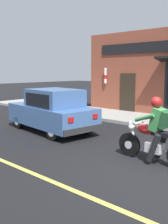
# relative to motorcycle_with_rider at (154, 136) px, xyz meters

# --- Properties ---
(ground_plane) EXTENTS (80.00, 80.00, 0.00)m
(ground_plane) POSITION_rel_motorcycle_with_rider_xyz_m (-0.59, -0.37, -0.68)
(ground_plane) COLOR black
(sidewalk_curb) EXTENTS (2.60, 22.00, 0.14)m
(sidewalk_curb) POSITION_rel_motorcycle_with_rider_xyz_m (4.68, 2.63, -0.61)
(sidewalk_curb) COLOR #9E9B93
(sidewalk_curb) RESTS_ON ground
(lane_stripe) EXTENTS (0.12, 19.80, 0.01)m
(lane_stripe) POSITION_rel_motorcycle_with_rider_xyz_m (-2.39, 2.63, -0.67)
(lane_stripe) COLOR #D1C64C
(lane_stripe) RESTS_ON ground
(motorcycle_with_rider) EXTENTS (0.59, 2.02, 1.62)m
(motorcycle_with_rider) POSITION_rel_motorcycle_with_rider_xyz_m (0.00, 0.00, 0.00)
(motorcycle_with_rider) COLOR black
(motorcycle_with_rider) RESTS_ON ground
(car_hatchback) EXTENTS (2.11, 3.96, 1.57)m
(car_hatchback) POSITION_rel_motorcycle_with_rider_xyz_m (0.62, 4.42, 0.09)
(car_hatchback) COLOR black
(car_hatchback) RESTS_ON ground
(traffic_cone) EXTENTS (0.36, 0.36, 0.60)m
(traffic_cone) POSITION_rel_motorcycle_with_rider_xyz_m (4.04, 6.24, -0.25)
(traffic_cone) COLOR black
(traffic_cone) RESTS_ON sidewalk_curb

